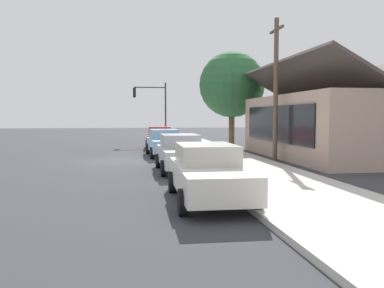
{
  "coord_description": "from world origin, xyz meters",
  "views": [
    {
      "loc": [
        21.78,
        0.57,
        2.41
      ],
      "look_at": [
        1.74,
        3.67,
        0.99
      ],
      "focal_mm": 37.77,
      "sensor_mm": 36.0,
      "label": 1
    }
  ],
  "objects_px": {
    "shade_tree": "(232,85)",
    "utility_pole_wooden": "(276,87)",
    "car_ivory": "(208,172)",
    "traffic_light_main": "(153,103)",
    "car_cherry": "(160,137)",
    "car_silver": "(181,153)",
    "fire_hydrant_red": "(193,149)",
    "car_skyblue": "(164,142)"
  },
  "relations": [
    {
      "from": "shade_tree",
      "to": "utility_pole_wooden",
      "type": "xyz_separation_m",
      "value": [
        9.56,
        -0.08,
        -0.83
      ]
    },
    {
      "from": "car_ivory",
      "to": "utility_pole_wooden",
      "type": "relative_size",
      "value": 0.65
    },
    {
      "from": "traffic_light_main",
      "to": "utility_pole_wooden",
      "type": "height_order",
      "value": "utility_pole_wooden"
    },
    {
      "from": "traffic_light_main",
      "to": "utility_pole_wooden",
      "type": "distance_m",
      "value": 14.91
    },
    {
      "from": "car_cherry",
      "to": "car_silver",
      "type": "relative_size",
      "value": 1.03
    },
    {
      "from": "fire_hydrant_red",
      "to": "traffic_light_main",
      "type": "bearing_deg",
      "value": -171.66
    },
    {
      "from": "car_silver",
      "to": "fire_hydrant_red",
      "type": "bearing_deg",
      "value": 165.12
    },
    {
      "from": "car_skyblue",
      "to": "car_ivory",
      "type": "bearing_deg",
      "value": -1.44
    },
    {
      "from": "car_cherry",
      "to": "traffic_light_main",
      "type": "distance_m",
      "value": 4.88
    },
    {
      "from": "shade_tree",
      "to": "car_cherry",
      "type": "bearing_deg",
      "value": -91.53
    },
    {
      "from": "car_cherry",
      "to": "traffic_light_main",
      "type": "bearing_deg",
      "value": -173.5
    },
    {
      "from": "car_silver",
      "to": "fire_hydrant_red",
      "type": "xyz_separation_m",
      "value": [
        -5.55,
        1.44,
        -0.32
      ]
    },
    {
      "from": "car_skyblue",
      "to": "utility_pole_wooden",
      "type": "height_order",
      "value": "utility_pole_wooden"
    },
    {
      "from": "shade_tree",
      "to": "fire_hydrant_red",
      "type": "relative_size",
      "value": 10.23
    },
    {
      "from": "shade_tree",
      "to": "utility_pole_wooden",
      "type": "distance_m",
      "value": 9.6
    },
    {
      "from": "car_skyblue",
      "to": "fire_hydrant_red",
      "type": "height_order",
      "value": "car_skyblue"
    },
    {
      "from": "car_silver",
      "to": "utility_pole_wooden",
      "type": "relative_size",
      "value": 0.6
    },
    {
      "from": "car_skyblue",
      "to": "fire_hydrant_red",
      "type": "distance_m",
      "value": 2.03
    },
    {
      "from": "car_ivory",
      "to": "traffic_light_main",
      "type": "relative_size",
      "value": 0.94
    },
    {
      "from": "car_silver",
      "to": "car_ivory",
      "type": "xyz_separation_m",
      "value": [
        6.24,
        -0.0,
        0.0
      ]
    },
    {
      "from": "car_silver",
      "to": "fire_hydrant_red",
      "type": "height_order",
      "value": "car_silver"
    },
    {
      "from": "car_cherry",
      "to": "car_silver",
      "type": "distance_m",
      "value": 12.79
    },
    {
      "from": "car_ivory",
      "to": "utility_pole_wooden",
      "type": "bearing_deg",
      "value": 150.91
    },
    {
      "from": "car_skyblue",
      "to": "utility_pole_wooden",
      "type": "xyz_separation_m",
      "value": [
        3.71,
        5.57,
        3.11
      ]
    },
    {
      "from": "car_cherry",
      "to": "car_skyblue",
      "type": "relative_size",
      "value": 0.94
    },
    {
      "from": "shade_tree",
      "to": "fire_hydrant_red",
      "type": "bearing_deg",
      "value": -29.91
    },
    {
      "from": "traffic_light_main",
      "to": "utility_pole_wooden",
      "type": "xyz_separation_m",
      "value": [
        13.79,
        5.66,
        0.44
      ]
    },
    {
      "from": "car_cherry",
      "to": "fire_hydrant_red",
      "type": "height_order",
      "value": "car_cherry"
    },
    {
      "from": "car_cherry",
      "to": "utility_pole_wooden",
      "type": "height_order",
      "value": "utility_pole_wooden"
    },
    {
      "from": "car_skyblue",
      "to": "utility_pole_wooden",
      "type": "relative_size",
      "value": 0.65
    },
    {
      "from": "fire_hydrant_red",
      "to": "car_ivory",
      "type": "bearing_deg",
      "value": -6.97
    },
    {
      "from": "utility_pole_wooden",
      "to": "car_ivory",
      "type": "bearing_deg",
      "value": -30.26
    },
    {
      "from": "car_skyblue",
      "to": "shade_tree",
      "type": "height_order",
      "value": "shade_tree"
    },
    {
      "from": "utility_pole_wooden",
      "to": "fire_hydrant_red",
      "type": "relative_size",
      "value": 10.56
    },
    {
      "from": "shade_tree",
      "to": "utility_pole_wooden",
      "type": "relative_size",
      "value": 0.97
    },
    {
      "from": "car_silver",
      "to": "shade_tree",
      "type": "xyz_separation_m",
      "value": [
        -12.65,
        5.52,
        3.95
      ]
    },
    {
      "from": "car_cherry",
      "to": "car_ivory",
      "type": "xyz_separation_m",
      "value": [
        19.04,
        -0.02,
        0.0
      ]
    },
    {
      "from": "car_skyblue",
      "to": "traffic_light_main",
      "type": "relative_size",
      "value": 0.94
    },
    {
      "from": "traffic_light_main",
      "to": "utility_pole_wooden",
      "type": "relative_size",
      "value": 0.69
    },
    {
      "from": "car_cherry",
      "to": "car_ivory",
      "type": "height_order",
      "value": "same"
    },
    {
      "from": "car_cherry",
      "to": "shade_tree",
      "type": "xyz_separation_m",
      "value": [
        0.15,
        5.5,
        3.95
      ]
    },
    {
      "from": "car_silver",
      "to": "shade_tree",
      "type": "distance_m",
      "value": 14.35
    }
  ]
}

